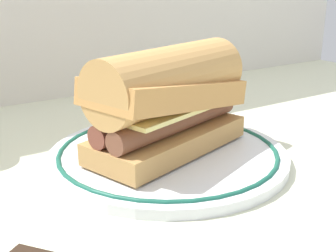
% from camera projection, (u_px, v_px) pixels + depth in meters
% --- Properties ---
extents(ground_plane, '(1.50, 1.50, 0.00)m').
position_uv_depth(ground_plane, '(165.00, 176.00, 0.52)').
color(ground_plane, beige).
extents(plate, '(0.30, 0.30, 0.01)m').
position_uv_depth(plate, '(168.00, 154.00, 0.56)').
color(plate, white).
rests_on(plate, ground_plane).
extents(sausage_sandwich, '(0.23, 0.15, 0.13)m').
position_uv_depth(sausage_sandwich, '(168.00, 99.00, 0.54)').
color(sausage_sandwich, tan).
rests_on(sausage_sandwich, plate).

